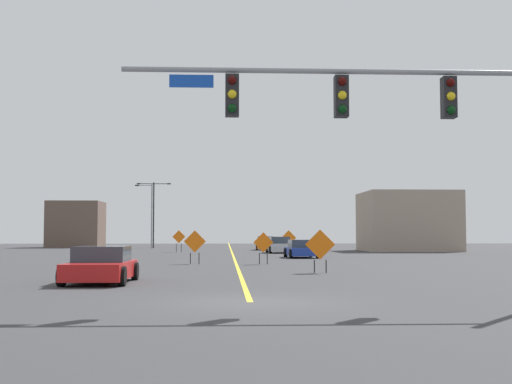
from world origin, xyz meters
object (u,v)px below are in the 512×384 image
construction_sign_right_shoulder (320,246)px  car_orange_near (265,244)px  street_lamp_mid_left (154,209)px  street_lamp_near_right (150,213)px  traffic_signal_assembly (400,112)px  construction_sign_left_shoulder (263,244)px  construction_sign_left_lane (179,238)px  car_blue_passing (301,249)px  construction_sign_median_near (289,239)px  car_silver_mid (279,245)px  car_red_far (101,266)px  construction_sign_median_far (195,243)px

construction_sign_right_shoulder → car_orange_near: construction_sign_right_shoulder is taller
car_orange_near → street_lamp_mid_left: bearing=141.8°
street_lamp_near_right → construction_sign_right_shoulder: 50.95m
traffic_signal_assembly → construction_sign_right_shoulder: (-0.30, 12.35, -3.59)m
construction_sign_left_shoulder → construction_sign_left_lane: 25.83m
street_lamp_mid_left → car_blue_passing: 35.85m
construction_sign_left_lane → car_orange_near: (8.41, 7.89, -0.64)m
street_lamp_near_right → construction_sign_median_near: 21.65m
street_lamp_near_right → car_silver_mid: (13.35, -19.13, -3.45)m
construction_sign_left_shoulder → car_orange_near: size_ratio=0.43×
car_orange_near → car_blue_passing: size_ratio=0.94×
traffic_signal_assembly → car_red_far: size_ratio=2.60×
construction_sign_median_near → construction_sign_median_far: size_ratio=1.08×
street_lamp_mid_left → construction_sign_median_near: size_ratio=3.85×
street_lamp_mid_left → construction_sign_right_shoulder: size_ratio=4.16×
construction_sign_median_far → construction_sign_right_shoulder: 10.53m
car_orange_near → traffic_signal_assembly: bearing=-89.8°
construction_sign_right_shoulder → construction_sign_left_lane: (-8.34, 33.36, 0.14)m
traffic_signal_assembly → street_lamp_mid_left: 64.83m
construction_sign_median_far → car_blue_passing: bearing=53.6°
street_lamp_mid_left → construction_sign_left_shoulder: street_lamp_mid_left is taller
car_blue_passing → street_lamp_near_right: bearing=114.4°
construction_sign_left_lane → car_blue_passing: 17.82m
construction_sign_median_far → construction_sign_left_shoulder: construction_sign_median_far is taller
construction_sign_left_shoulder → car_red_far: bearing=-114.5°
construction_sign_median_near → construction_sign_median_far: 25.78m
car_red_far → car_blue_passing: (9.59, 23.95, 0.01)m
car_silver_mid → street_lamp_near_right: bearing=124.9°
construction_sign_median_near → car_red_far: (-10.13, -39.04, -0.66)m
street_lamp_near_right → car_blue_passing: street_lamp_near_right is taller
car_orange_near → car_red_far: bearing=-100.2°
car_blue_passing → construction_sign_median_far: bearing=-126.4°
street_lamp_mid_left → car_orange_near: 16.57m
traffic_signal_assembly → construction_sign_left_lane: size_ratio=5.49×
construction_sign_median_near → car_orange_near: construction_sign_median_near is taller
car_red_far → car_orange_near: size_ratio=1.03×
construction_sign_median_near → car_blue_passing: (-0.54, -15.09, -0.64)m
construction_sign_left_shoulder → car_silver_mid: 21.95m
street_lamp_near_right → car_silver_mid: 23.58m
construction_sign_right_shoulder → car_red_far: 10.05m
construction_sign_median_far → car_silver_mid: bearing=73.3°
traffic_signal_assembly → construction_sign_left_shoulder: size_ratio=6.27×
construction_sign_left_lane → car_silver_mid: 9.55m
construction_sign_median_near → car_orange_near: 8.02m
construction_sign_left_shoulder → car_blue_passing: 10.56m
car_red_far → car_orange_near: (8.41, 46.84, 0.07)m
construction_sign_left_lane → car_silver_mid: (8.97, -3.24, -0.61)m
car_red_far → car_orange_near: bearing=79.8°
street_lamp_mid_left → car_orange_near: bearing=-38.2°
street_lamp_near_right → car_silver_mid: bearing=-55.1°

